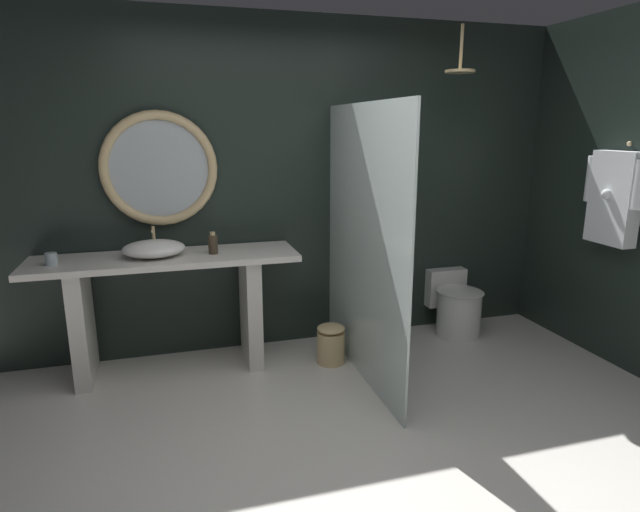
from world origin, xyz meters
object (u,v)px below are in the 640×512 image
Objects in this scene: soap_dispenser at (213,244)px; toilet at (455,306)px; rain_shower_head at (460,68)px; vessel_sink at (154,249)px; hanging_bathrobe at (615,194)px; round_wall_mirror at (160,169)px; waste_bin at (331,343)px; tumbler_cup at (51,259)px.

soap_dispenser is 2.18m from toilet.
soap_dispenser is at bearing 177.24° from rain_shower_head.
hanging_bathrobe is (3.22, -0.75, 0.36)m from vessel_sink.
hanging_bathrobe is at bearing -46.89° from toilet.
rain_shower_head is (2.28, -0.11, 1.26)m from vessel_sink.
rain_shower_head reaches higher than vessel_sink.
round_wall_mirror is at bearing 73.66° from vessel_sink.
rain_shower_head is at bearing -2.76° from soap_dispenser.
rain_shower_head is 0.61× the size of toilet.
rain_shower_head is 0.46× the size of hanging_bathrobe.
waste_bin is at bearing -22.09° from round_wall_mirror.
soap_dispenser is 0.52× the size of waste_bin.
hanging_bathrobe is (3.87, -0.70, 0.38)m from tumbler_cup.
tumbler_cup is 0.53× the size of soap_dispenser.
toilet is 1.80× the size of waste_bin.
toilet is (-0.75, 0.80, -1.05)m from hanging_bathrobe.
hanging_bathrobe is 2.34m from waste_bin.
round_wall_mirror is 2.70× the size of waste_bin.
vessel_sink is 0.52× the size of round_wall_mirror.
vessel_sink is 0.41m from soap_dispenser.
toilet is (3.12, 0.11, -0.67)m from tumbler_cup.
tumbler_cup is 3.19m from toilet.
soap_dispenser is at bearing -3.19° from vessel_sink.
rain_shower_head is at bearing -9.50° from round_wall_mirror.
rain_shower_head reaches higher than round_wall_mirror.
soap_dispenser is 0.68m from round_wall_mirror.
vessel_sink reaches higher than tumbler_cup.
soap_dispenser is 0.29× the size of toilet.
hanging_bathrobe reaches higher than tumbler_cup.
rain_shower_head reaches higher than waste_bin.
round_wall_mirror is (0.73, 0.31, 0.55)m from tumbler_cup.
hanging_bathrobe is at bearing -14.95° from waste_bin.
toilet is (2.47, 0.06, -0.69)m from vessel_sink.
soap_dispenser is at bearing -39.77° from round_wall_mirror.
vessel_sink is at bearing -178.67° from toilet.
round_wall_mirror reaches higher than waste_bin.
hanging_bathrobe reaches higher than waste_bin.
toilet is at bearing 2.00° from tumbler_cup.
soap_dispenser reaches higher than toilet.
hanging_bathrobe is (2.81, -0.72, 0.35)m from soap_dispenser.
rain_shower_head is at bearing -138.52° from toilet.
hanging_bathrobe reaches higher than toilet.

